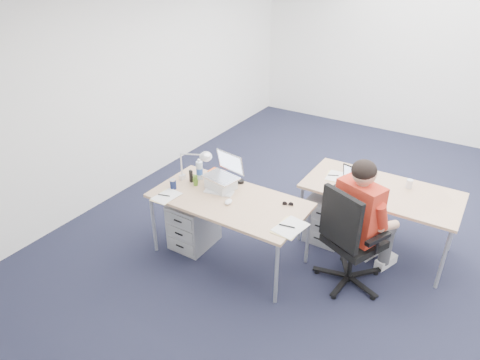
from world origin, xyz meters
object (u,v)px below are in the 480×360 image
(desk_lamp, at_px, (191,164))
(sunglasses, at_px, (288,204))
(far_cup, at_px, (409,184))
(office_chair, at_px, (349,257))
(wireless_keyboard, at_px, (219,192))
(drawer_pedestal_far, at_px, (328,216))
(silver_laptop, at_px, (221,173))
(bear_figurine, at_px, (195,180))
(desk_near, at_px, (229,203))
(drawer_pedestal_near, at_px, (194,223))
(dark_laptop, at_px, (351,180))
(seated_person, at_px, (366,220))
(headphones, at_px, (234,180))
(book_stack, at_px, (217,174))
(water_bottle, at_px, (199,169))
(desk_far, at_px, (381,193))
(cordless_phone, at_px, (191,176))
(can_koozie, at_px, (173,184))
(computer_mouse, at_px, (228,202))

(desk_lamp, bearing_deg, sunglasses, -4.35)
(far_cup, bearing_deg, office_chair, -106.56)
(wireless_keyboard, height_order, desk_lamp, desk_lamp)
(drawer_pedestal_far, xyz_separation_m, wireless_keyboard, (-0.91, -0.86, 0.46))
(office_chair, relative_size, silver_laptop, 2.96)
(drawer_pedestal_far, distance_m, desk_lamp, 1.68)
(bear_figurine, bearing_deg, silver_laptop, 17.84)
(far_cup, bearing_deg, bear_figurine, -149.27)
(desk_near, relative_size, drawer_pedestal_near, 2.91)
(desk_lamp, bearing_deg, office_chair, -4.42)
(dark_laptop, bearing_deg, seated_person, -36.86)
(headphones, bearing_deg, wireless_keyboard, -98.04)
(book_stack, distance_m, far_cup, 2.07)
(silver_laptop, bearing_deg, desk_near, -25.40)
(water_bottle, height_order, far_cup, water_bottle)
(desk_far, bearing_deg, drawer_pedestal_far, -167.36)
(drawer_pedestal_near, bearing_deg, headphones, 48.65)
(desk_near, distance_m, wireless_keyboard, 0.18)
(drawer_pedestal_near, distance_m, cordless_phone, 0.54)
(dark_laptop, bearing_deg, desk_far, 48.37)
(desk_near, bearing_deg, can_koozie, -167.51)
(computer_mouse, relative_size, can_koozie, 0.97)
(office_chair, bearing_deg, sunglasses, -149.64)
(bear_figurine, xyz_separation_m, sunglasses, (1.02, 0.16, -0.05))
(drawer_pedestal_near, bearing_deg, can_koozie, -141.43)
(seated_person, relative_size, drawer_pedestal_far, 2.43)
(seated_person, xyz_separation_m, bear_figurine, (-1.74, -0.42, 0.13))
(office_chair, xyz_separation_m, computer_mouse, (-1.18, -0.36, 0.44))
(drawer_pedestal_near, bearing_deg, desk_lamp, 127.57)
(can_koozie, height_order, sunglasses, can_koozie)
(wireless_keyboard, relative_size, computer_mouse, 2.83)
(desk_far, xyz_separation_m, headphones, (-1.41, -0.69, 0.07))
(wireless_keyboard, height_order, bear_figurine, bear_figurine)
(drawer_pedestal_near, xyz_separation_m, water_bottle, (-0.05, 0.21, 0.57))
(drawer_pedestal_near, height_order, dark_laptop, dark_laptop)
(headphones, bearing_deg, drawer_pedestal_near, -137.70)
(drawer_pedestal_far, bearing_deg, cordless_phone, -147.30)
(silver_laptop, xyz_separation_m, headphones, (0.03, 0.21, -0.17))
(cordless_phone, bearing_deg, headphones, 47.85)
(seated_person, xyz_separation_m, water_bottle, (-1.79, -0.27, 0.18))
(book_stack, height_order, sunglasses, book_stack)
(desk_far, height_order, drawer_pedestal_near, desk_far)
(desk_far, distance_m, drawer_pedestal_near, 2.06)
(seated_person, xyz_separation_m, sunglasses, (-0.72, -0.26, 0.08))
(drawer_pedestal_far, relative_size, far_cup, 5.80)
(drawer_pedestal_near, distance_m, dark_laptop, 1.77)
(sunglasses, distance_m, desk_lamp, 1.12)
(office_chair, height_order, sunglasses, office_chair)
(drawer_pedestal_near, bearing_deg, seated_person, 15.44)
(office_chair, xyz_separation_m, seated_person, (0.06, 0.18, 0.36))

